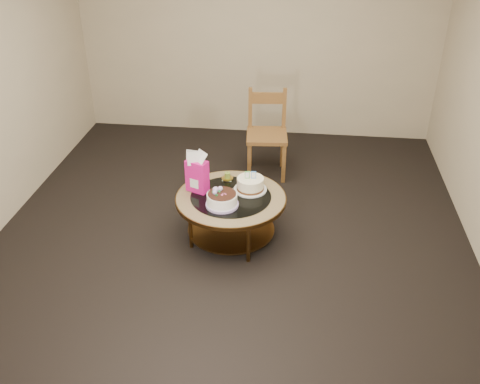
# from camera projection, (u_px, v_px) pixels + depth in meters

# --- Properties ---
(ground) EXTENTS (5.00, 5.00, 0.00)m
(ground) POSITION_uv_depth(u_px,v_px,m) (231.00, 237.00, 5.11)
(ground) COLOR black
(ground) RESTS_ON ground
(room_walls) EXTENTS (4.52, 5.02, 2.61)m
(room_walls) POSITION_uv_depth(u_px,v_px,m) (230.00, 82.00, 4.33)
(room_walls) COLOR tan
(room_walls) RESTS_ON ground
(coffee_table) EXTENTS (1.02, 1.02, 0.46)m
(coffee_table) POSITION_uv_depth(u_px,v_px,m) (231.00, 204.00, 4.92)
(coffee_table) COLOR brown
(coffee_table) RESTS_ON ground
(decorated_cake) EXTENTS (0.29, 0.29, 0.17)m
(decorated_cake) POSITION_uv_depth(u_px,v_px,m) (222.00, 200.00, 4.71)
(decorated_cake) COLOR #B398D7
(decorated_cake) RESTS_ON coffee_table
(cream_cake) EXTENTS (0.31, 0.31, 0.20)m
(cream_cake) POSITION_uv_depth(u_px,v_px,m) (250.00, 184.00, 4.95)
(cream_cake) COLOR silver
(cream_cake) RESTS_ON coffee_table
(gift_bag) EXTENTS (0.22, 0.20, 0.40)m
(gift_bag) POSITION_uv_depth(u_px,v_px,m) (197.00, 172.00, 4.87)
(gift_bag) COLOR #D0137F
(gift_bag) RESTS_ON coffee_table
(pillar_candle) EXTENTS (0.11, 0.11, 0.08)m
(pillar_candle) POSITION_uv_depth(u_px,v_px,m) (227.00, 177.00, 5.14)
(pillar_candle) COLOR #D5BB57
(pillar_candle) RESTS_ON coffee_table
(dining_chair) EXTENTS (0.48, 0.48, 0.97)m
(dining_chair) POSITION_uv_depth(u_px,v_px,m) (267.00, 133.00, 6.00)
(dining_chair) COLOR brown
(dining_chair) RESTS_ON ground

